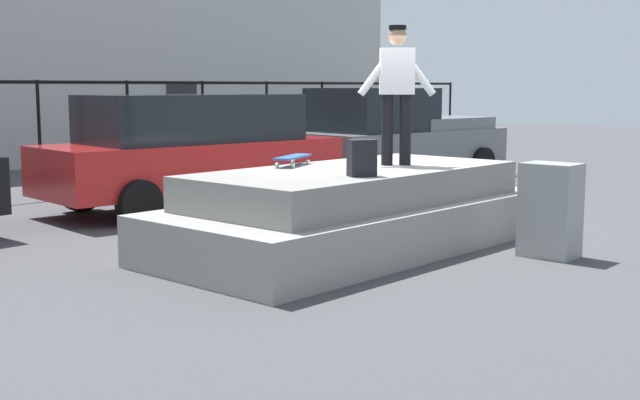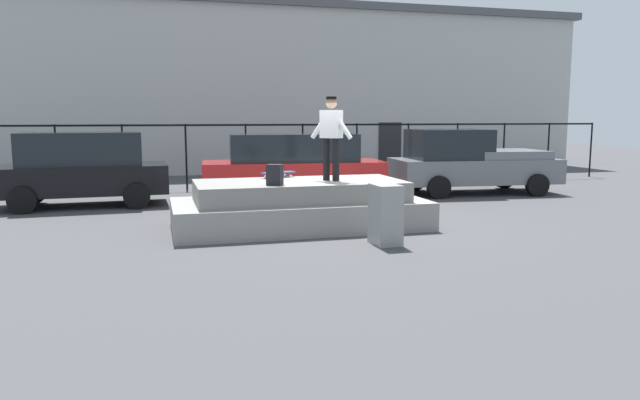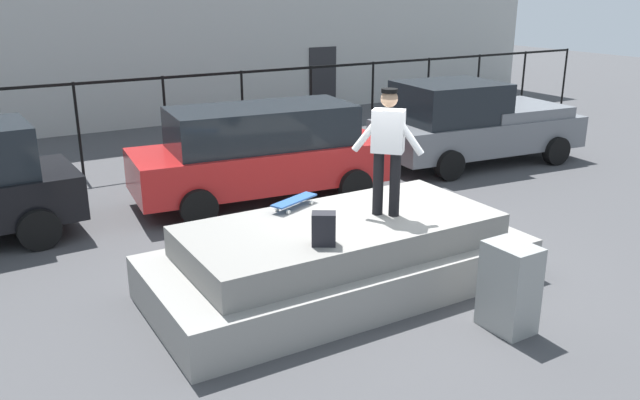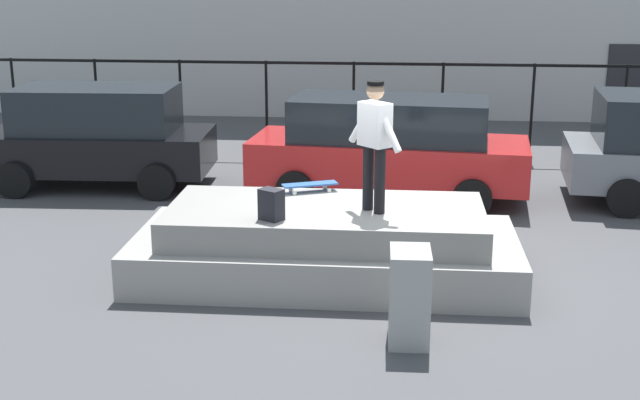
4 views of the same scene
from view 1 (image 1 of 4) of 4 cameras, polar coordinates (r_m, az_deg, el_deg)
ground_plane at (r=10.61m, az=4.95°, el=-2.50°), size 60.00×60.00×0.00m
concrete_ledge at (r=9.74m, az=2.46°, el=-0.83°), size 5.03×2.32×0.95m
skateboarder at (r=10.04m, az=5.33°, el=7.90°), size 0.72×0.74×1.67m
skateboard at (r=9.95m, az=-1.89°, el=2.95°), size 0.79×0.48×0.12m
backpack at (r=8.79m, az=2.90°, el=2.92°), size 0.34×0.32×0.39m
car_red_hatchback_mid at (r=13.02m, az=-8.75°, el=3.53°), size 4.92×2.34×1.78m
car_grey_pickup_far at (r=16.87m, az=5.20°, el=4.52°), size 4.88×2.49×1.87m
utility_box at (r=9.57m, az=15.63°, el=-0.68°), size 0.45×0.61×1.06m
fence_row at (r=15.72m, az=-15.92°, el=5.58°), size 24.06×0.06×2.01m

